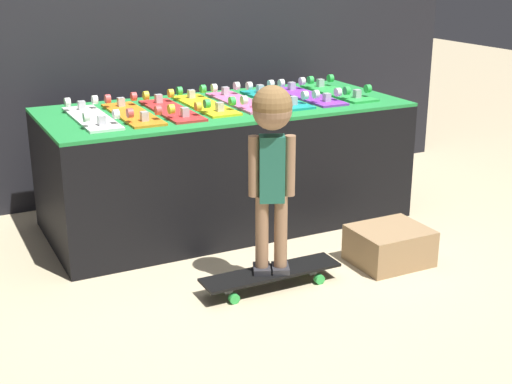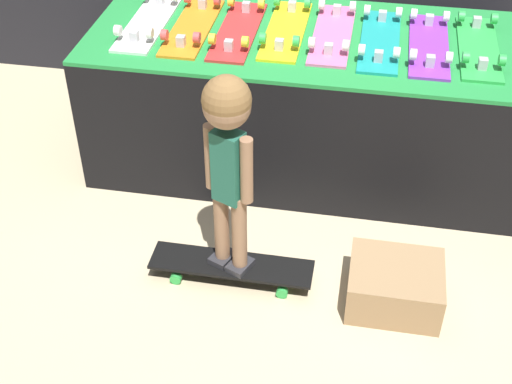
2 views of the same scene
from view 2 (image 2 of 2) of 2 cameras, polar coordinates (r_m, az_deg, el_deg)
name	(u,v)px [view 2 (image 2 of 2)]	position (r m, az deg, el deg)	size (l,w,h in m)	color
ground_plane	(288,220)	(3.60, 2.61, -2.28)	(16.00, 16.00, 0.00)	beige
display_rack	(305,101)	(3.82, 3.95, 7.31)	(2.20, 0.95, 0.75)	black
skateboard_white_on_rack	(148,21)	(3.78, -8.63, 13.36)	(0.19, 0.67, 0.09)	white
skateboard_orange_on_rack	(192,25)	(3.71, -5.10, 13.14)	(0.19, 0.67, 0.09)	orange
skateboard_red_on_rack	(238,29)	(3.66, -1.45, 12.89)	(0.19, 0.67, 0.09)	red
skateboard_yellow_on_rack	(286,29)	(3.67, 2.41, 12.93)	(0.19, 0.67, 0.09)	yellow
skateboard_pink_on_rack	(333,33)	(3.65, 6.15, 12.57)	(0.19, 0.67, 0.09)	pink
skateboard_teal_on_rack	(380,39)	(3.61, 9.90, 11.96)	(0.19, 0.67, 0.09)	teal
skateboard_purple_on_rack	(429,44)	(3.62, 13.68, 11.47)	(0.19, 0.67, 0.09)	purple
skateboard_green_on_rack	(479,46)	(3.66, 17.40, 11.08)	(0.19, 0.67, 0.09)	green
skateboard_on_floor	(232,266)	(3.25, -1.97, -5.96)	(0.74, 0.18, 0.09)	black
child	(228,141)	(2.81, -2.27, 4.07)	(0.22, 0.19, 0.95)	#2D2D33
storage_box	(395,286)	(3.18, 11.04, -7.38)	(0.40, 0.34, 0.20)	#A37F56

